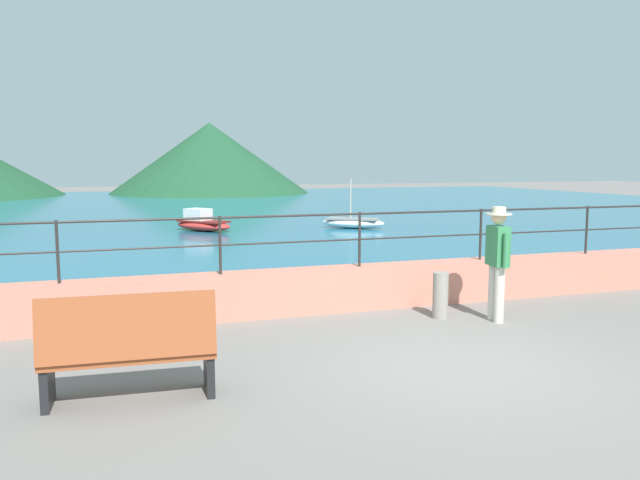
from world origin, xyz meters
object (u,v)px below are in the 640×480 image
Objects in this scene: bench_main at (129,348)px; boat_0 at (202,223)px; boat_2 at (353,222)px; person_walking at (497,258)px; bollard at (440,295)px.

boat_0 is at bearing 79.35° from bench_main.
bench_main is 16.68m from boat_2.
boat_2 is (2.78, 12.91, -0.72)m from person_walking.
person_walking is 0.73× the size of boat_2.
boat_0 is 5.34m from boat_2.
boat_0 is 0.99× the size of boat_2.
bench_main reaches higher than bollard.
person_walking is 1.04m from bollard.
boat_2 reaches higher than bollard.
bench_main is 15.63m from boat_0.
boat_2 is (3.49, 12.48, -0.10)m from bollard.
person_walking reaches higher than bollard.
bench_main is 5.64m from person_walking.
boat_2 reaches higher than bench_main.
bollard is 0.31× the size of boat_0.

